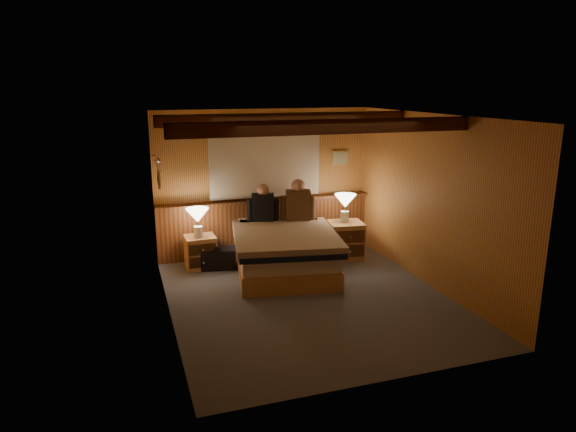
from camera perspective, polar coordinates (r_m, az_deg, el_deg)
name	(u,v)px	position (r m, az deg, el deg)	size (l,w,h in m)	color
floor	(308,298)	(6.95, 2.22, -9.08)	(4.20, 4.20, 0.00)	#50545F
ceiling	(310,116)	(6.39, 2.43, 11.07)	(4.20, 4.20, 0.00)	#E0B054
wall_back	(264,182)	(8.52, -2.64, 3.75)	(3.60, 3.60, 0.00)	gold
wall_left	(165,222)	(6.19, -13.48, -0.69)	(4.20, 4.20, 0.00)	gold
wall_right	(430,201)	(7.38, 15.52, 1.58)	(4.20, 4.20, 0.00)	gold
wall_front	(390,263)	(4.74, 11.29, -5.17)	(3.60, 3.60, 0.00)	gold
wainscot	(266,225)	(8.62, -2.47, -1.00)	(3.60, 0.23, 0.94)	brown
curtain_window	(265,164)	(8.40, -2.54, 5.82)	(2.18, 0.09, 1.11)	#4B2212
ceiling_beams	(305,122)	(6.54, 1.95, 10.36)	(3.60, 1.65, 0.16)	#4B2212
coat_rail	(159,164)	(7.65, -14.16, 5.66)	(0.05, 0.55, 0.24)	silver
framed_print	(340,158)	(8.90, 5.82, 6.42)	(0.30, 0.04, 0.25)	tan
bed	(285,251)	(7.75, -0.39, -3.90)	(1.76, 2.13, 0.65)	tan
nightstand_left	(201,252)	(8.09, -9.68, -3.96)	(0.47, 0.42, 0.50)	tan
nightstand_right	(346,240)	(8.49, 6.43, -2.65)	(0.61, 0.56, 0.59)	tan
lamp_left	(197,217)	(7.89, -10.02, -0.12)	(0.35, 0.35, 0.45)	white
lamp_right	(345,203)	(8.38, 6.37, 1.49)	(0.35, 0.35, 0.46)	white
person_left	(263,205)	(8.21, -2.81, 1.17)	(0.50, 0.29, 0.63)	black
person_right	(298,203)	(8.24, 1.13, 1.45)	(0.56, 0.32, 0.69)	#503520
duffel_bag	(218,258)	(8.05, -7.74, -4.62)	(0.58, 0.42, 0.38)	black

